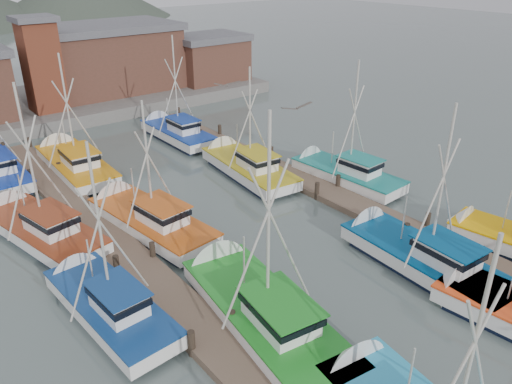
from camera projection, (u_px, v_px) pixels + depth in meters
ground at (303, 264)px, 26.03m from camera, size 260.00×260.00×0.00m
dock_left at (145, 274)px, 24.85m from camera, size 2.30×46.00×1.50m
dock_right at (338, 197)px, 32.74m from camera, size 2.30×46.00×1.50m
quay at (58, 104)px, 51.87m from camera, size 44.00×16.00×1.20m
shed_center at (107, 57)px, 53.50m from camera, size 14.84×9.54×6.90m
shed_right at (209, 57)px, 57.95m from camera, size 8.48×6.36×5.20m
lookout_tower at (42, 64)px, 45.79m from camera, size 3.60×3.60×8.50m
boat_4 at (257, 307)px, 21.76m from camera, size 4.63×10.78×10.74m
boat_5 at (416, 255)px, 25.57m from camera, size 3.92×9.89×9.69m
boat_6 at (105, 302)px, 22.07m from camera, size 3.69×8.68×9.08m
boat_8 at (146, 219)px, 29.10m from camera, size 4.10×9.86×8.71m
boat_9 at (245, 166)px, 36.41m from camera, size 3.98×9.84×8.82m
boat_10 at (38, 228)px, 28.12m from camera, size 4.81×9.93×9.87m
boat_11 at (341, 173)px, 35.23m from camera, size 3.78×8.92×9.37m
boat_12 at (73, 163)px, 36.91m from camera, size 3.94×10.10×9.67m
boat_13 at (175, 132)px, 43.38m from camera, size 3.84×8.96×9.63m
gull_near at (297, 107)px, 19.83m from camera, size 1.55×0.63×0.24m
gull_far at (227, 84)px, 26.14m from camera, size 1.48×0.65×0.24m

